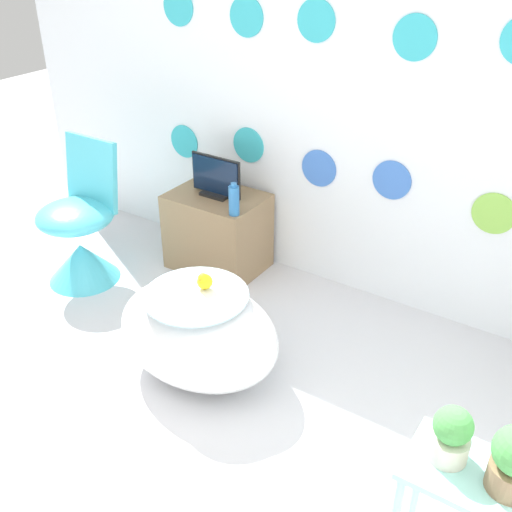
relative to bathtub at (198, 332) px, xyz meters
name	(u,v)px	position (x,y,z in m)	size (l,w,h in m)	color
ground_plane	(65,495)	(0.01, -0.90, -0.25)	(12.00, 12.00, 0.00)	silver
wall_back_dotted	(322,69)	(0.01, 1.16, 1.05)	(4.59, 0.05, 2.60)	white
bathtub	(198,332)	(0.00, 0.00, 0.00)	(0.86, 0.62, 0.49)	white
rubber_duck	(204,281)	(0.02, 0.04, 0.28)	(0.08, 0.08, 0.09)	yellow
chair	(80,238)	(-1.17, 0.31, 0.04)	(0.47, 0.47, 0.88)	#4CC6DB
tv_cabinet	(218,231)	(-0.54, 0.89, 0.01)	(0.59, 0.43, 0.51)	#8E704C
tv	(216,179)	(-0.54, 0.89, 0.37)	(0.35, 0.12, 0.25)	black
vase	(234,200)	(-0.30, 0.74, 0.35)	(0.06, 0.06, 0.20)	#2D72B7
side_table	(468,502)	(1.41, -0.40, 0.19)	(0.42, 0.29, 0.57)	#99E0D8
potted_plant_left	(451,435)	(1.32, -0.39, 0.42)	(0.13, 0.13, 0.20)	beige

